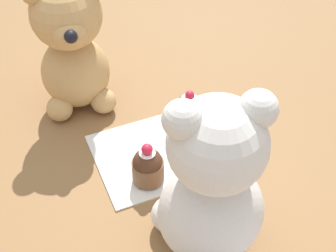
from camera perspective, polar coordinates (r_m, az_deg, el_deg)
name	(u,v)px	position (r m, az deg, el deg)	size (l,w,h in m)	color
ground_plane	(168,151)	(0.77, 0.00, -3.03)	(4.00, 4.00, 0.00)	olive
knitted_placemat	(168,149)	(0.77, 0.00, -2.87)	(0.23, 0.17, 0.01)	silver
teddy_bear_cream	(212,187)	(0.56, 5.39, -7.36)	(0.15, 0.15, 0.26)	silver
teddy_bear_tan	(71,46)	(0.80, -11.70, 9.52)	(0.13, 0.13, 0.25)	tan
cupcake_near_cream_bear	(148,166)	(0.70, -2.48, -4.87)	(0.05, 0.05, 0.07)	brown
saucer_plate	(188,125)	(0.80, 2.51, 0.10)	(0.07, 0.07, 0.01)	white
cupcake_near_tan_bear	(189,112)	(0.78, 2.58, 1.68)	(0.05, 0.05, 0.07)	brown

